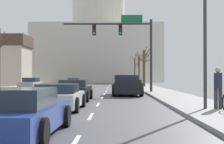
% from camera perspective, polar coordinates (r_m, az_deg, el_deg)
% --- Properties ---
extents(ground, '(20.00, 180.00, 0.20)m').
position_cam_1_polar(ground, '(16.68, -14.87, -5.76)').
color(ground, '#4B4B51').
extents(signal_gantry, '(7.91, 0.41, 6.82)m').
position_cam_1_polar(signal_gantry, '(30.42, 2.41, 5.88)').
color(signal_gantry, '#28282D').
rests_on(signal_gantry, ground).
extents(capitol_building, '(30.91, 23.54, 32.62)m').
position_cam_1_polar(capitol_building, '(89.06, -2.29, 5.31)').
color(capitol_building, beige).
rests_on(capitol_building, ground).
extents(pickup_truck_near_00, '(2.35, 5.56, 1.58)m').
position_cam_1_polar(pickup_truck_near_00, '(26.78, 2.45, -2.35)').
color(pickup_truck_near_00, black).
rests_on(pickup_truck_near_00, ground).
extents(sedan_near_01, '(2.06, 4.43, 1.27)m').
position_cam_1_polar(sedan_near_01, '(21.02, -6.35, -3.15)').
color(sedan_near_01, black).
rests_on(sedan_near_01, ground).
extents(sedan_near_02, '(2.11, 4.27, 1.16)m').
position_cam_1_polar(sedan_near_02, '(15.33, -8.89, -4.25)').
color(sedan_near_02, silver).
rests_on(sedan_near_02, ground).
extents(sedan_near_03, '(2.16, 4.74, 1.20)m').
position_cam_1_polar(sedan_near_03, '(8.91, -15.36, -6.72)').
color(sedan_near_03, navy).
rests_on(sedan_near_03, ground).
extents(sedan_oncoming_00, '(2.00, 4.35, 1.32)m').
position_cam_1_polar(sedan_oncoming_00, '(39.46, -13.50, -1.95)').
color(sedan_oncoming_00, '#9EA3A8').
rests_on(sedan_oncoming_00, ground).
extents(sedan_oncoming_01, '(2.12, 4.69, 1.17)m').
position_cam_1_polar(sedan_oncoming_01, '(50.70, -6.41, -1.75)').
color(sedan_oncoming_01, '#1E7247').
rests_on(sedan_oncoming_01, ground).
extents(flank_building_02, '(9.13, 8.39, 7.82)m').
position_cam_1_polar(flank_building_02, '(69.36, -17.73, 1.38)').
color(flank_building_02, '#8C6656').
rests_on(flank_building_02, ground).
extents(bare_tree_00, '(2.07, 2.04, 5.16)m').
position_cam_1_polar(bare_tree_00, '(45.09, 5.41, 0.89)').
color(bare_tree_00, '#4C3D2D').
rests_on(bare_tree_00, ground).
extents(bare_tree_02, '(2.19, 1.53, 5.40)m').
position_cam_1_polar(bare_tree_02, '(66.29, 3.89, 0.48)').
color(bare_tree_02, brown).
rests_on(bare_tree_02, ground).
extents(bare_tree_04, '(2.39, 2.66, 5.58)m').
position_cam_1_polar(bare_tree_04, '(57.28, 4.56, 0.68)').
color(bare_tree_04, brown).
rests_on(bare_tree_04, ground).
extents(pedestrian_00, '(0.35, 0.34, 1.72)m').
position_cam_1_polar(pedestrian_00, '(14.80, 17.36, -2.23)').
color(pedestrian_00, '#33333D').
rests_on(pedestrian_00, ground).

